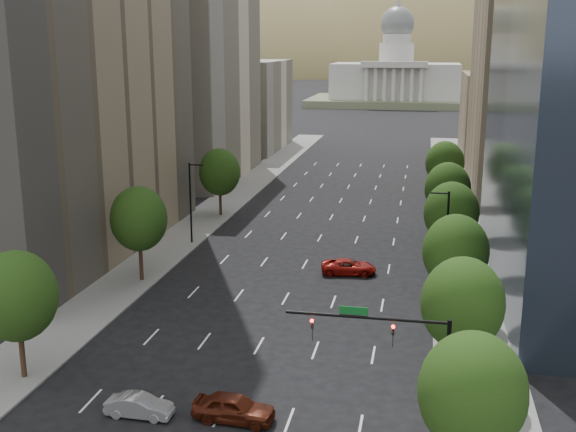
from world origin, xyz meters
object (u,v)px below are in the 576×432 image
Objects in this scene: traffic_signal at (402,348)px; car_maroon at (234,408)px; capitol at (395,81)px; car_silver at (139,406)px; car_red_far at (349,267)px.

traffic_signal is 10.49m from car_maroon.
car_maroon is at bearing -89.74° from capitol.
traffic_signal reaches higher than car_maroon.
car_silver is (-4.62, -220.85, -7.91)m from capitol.
traffic_signal is 15.85m from car_silver.
capitol is at bearing -5.78° from car_red_far.
traffic_signal is at bearing -175.15° from car_red_far.
car_silver is at bearing 155.09° from car_red_far.
traffic_signal is at bearing -85.15° from car_silver.
traffic_signal is 219.99m from capitol.
traffic_signal is 1.75× the size of car_red_far.
capitol is 221.04m from car_silver.
traffic_signal is at bearing -87.26° from capitol.
capitol reaches higher than car_silver.
traffic_signal is 0.15× the size of capitol.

